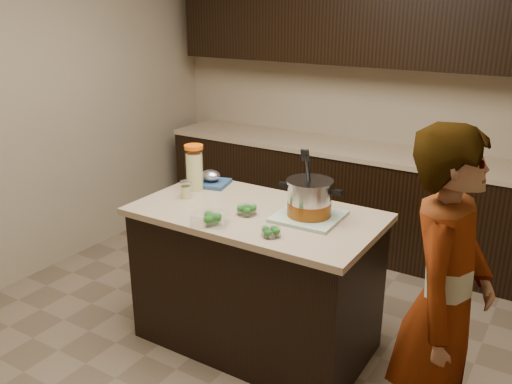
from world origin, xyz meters
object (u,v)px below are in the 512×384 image
at_px(island, 256,278).
at_px(lemonade_pitcher, 194,169).
at_px(person, 443,308).
at_px(stock_pot, 309,200).

relative_size(island, lemonade_pitcher, 4.93).
relative_size(lemonade_pitcher, person, 0.18).
bearing_deg(stock_pot, lemonade_pitcher, 168.75).
xyz_separation_m(island, person, (1.18, -0.36, 0.36)).
distance_m(island, person, 1.29).
bearing_deg(person, stock_pot, 64.70).
relative_size(stock_pot, person, 0.23).
distance_m(lemonade_pitcher, person, 1.81).
bearing_deg(lemonade_pitcher, island, -12.45).
bearing_deg(island, lemonade_pitcher, 167.55).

